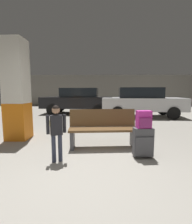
{
  "coord_description": "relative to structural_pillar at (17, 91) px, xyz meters",
  "views": [
    {
      "loc": [
        0.33,
        -2.46,
        1.32
      ],
      "look_at": [
        0.22,
        1.3,
        0.85
      ],
      "focal_mm": 26.65,
      "sensor_mm": 36.0,
      "label": 1
    }
  ],
  "objects": [
    {
      "name": "child",
      "position": [
        1.46,
        -1.48,
        -0.68
      ],
      "size": [
        0.34,
        0.2,
        1.07
      ],
      "color": "#33384C",
      "rests_on": "ground_plane"
    },
    {
      "name": "structural_pillar",
      "position": [
        0.0,
        0.0,
        0.0
      ],
      "size": [
        0.57,
        0.57,
        2.69
      ],
      "color": "orange",
      "rests_on": "ground_plane"
    },
    {
      "name": "bench",
      "position": [
        2.34,
        -0.6,
        -0.89
      ],
      "size": [
        1.64,
        0.66,
        0.89
      ],
      "color": "brown",
      "rests_on": "ground_plane"
    },
    {
      "name": "ground_plane",
      "position": [
        1.96,
        1.99,
        -1.39
      ],
      "size": [
        18.0,
        18.0,
        0.1
      ],
      "primitive_type": "cube",
      "color": "gray"
    },
    {
      "name": "backpack_bright",
      "position": [
        3.12,
        -1.24,
        -0.57
      ],
      "size": [
        0.3,
        0.22,
        0.34
      ],
      "color": "#D833A5",
      "rests_on": "suitcase"
    },
    {
      "name": "parked_car_far",
      "position": [
        0.92,
        5.42,
        -0.53
      ],
      "size": [
        4.17,
        1.93,
        1.51
      ],
      "color": "black",
      "rests_on": "ground_plane"
    },
    {
      "name": "garage_back_wall",
      "position": [
        1.96,
        10.85,
        0.06
      ],
      "size": [
        18.0,
        0.12,
        2.8
      ],
      "primitive_type": "cube",
      "color": "gray",
      "rests_on": "ground_plane"
    },
    {
      "name": "suitcase",
      "position": [
        3.12,
        -1.24,
        -1.02
      ],
      "size": [
        0.39,
        0.25,
        0.6
      ],
      "color": "#4C4C51",
      "rests_on": "ground_plane"
    },
    {
      "name": "parked_car_near",
      "position": [
        4.4,
        4.24,
        -0.53
      ],
      "size": [
        4.2,
        1.99,
        1.51
      ],
      "color": "silver",
      "rests_on": "ground_plane"
    }
  ]
}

